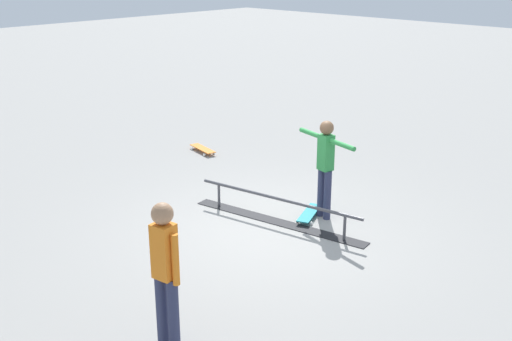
{
  "coord_description": "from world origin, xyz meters",
  "views": [
    {
      "loc": [
        -5.94,
        6.55,
        4.04
      ],
      "look_at": [
        0.08,
        0.25,
        1.0
      ],
      "focal_mm": 43.62,
      "sensor_mm": 36.0,
      "label": 1
    }
  ],
  "objects_px": {
    "grind_rail": "(278,211)",
    "skateboard_main": "(309,213)",
    "loose_skateboard_orange": "(203,149)",
    "skater_main": "(325,162)",
    "bystander_orange_shirt": "(165,268)"
  },
  "relations": [
    {
      "from": "grind_rail",
      "to": "skateboard_main",
      "type": "relative_size",
      "value": 3.79
    },
    {
      "from": "grind_rail",
      "to": "loose_skateboard_orange",
      "type": "bearing_deg",
      "value": -33.85
    },
    {
      "from": "loose_skateboard_orange",
      "to": "grind_rail",
      "type": "bearing_deg",
      "value": -12.01
    },
    {
      "from": "loose_skateboard_orange",
      "to": "skater_main",
      "type": "bearing_deg",
      "value": -1.31
    },
    {
      "from": "skater_main",
      "to": "grind_rail",
      "type": "bearing_deg",
      "value": -107.7
    },
    {
      "from": "skater_main",
      "to": "skateboard_main",
      "type": "height_order",
      "value": "skater_main"
    },
    {
      "from": "bystander_orange_shirt",
      "to": "loose_skateboard_orange",
      "type": "xyz_separation_m",
      "value": [
        5.02,
        -4.95,
        -0.88
      ]
    },
    {
      "from": "grind_rail",
      "to": "loose_skateboard_orange",
      "type": "relative_size",
      "value": 3.75
    },
    {
      "from": "bystander_orange_shirt",
      "to": "loose_skateboard_orange",
      "type": "bearing_deg",
      "value": -53.01
    },
    {
      "from": "skater_main",
      "to": "bystander_orange_shirt",
      "type": "xyz_separation_m",
      "value": [
        -0.97,
        3.96,
        0.02
      ]
    },
    {
      "from": "skater_main",
      "to": "loose_skateboard_orange",
      "type": "distance_m",
      "value": 4.26
    },
    {
      "from": "bystander_orange_shirt",
      "to": "grind_rail",
      "type": "bearing_deg",
      "value": -75.91
    },
    {
      "from": "bystander_orange_shirt",
      "to": "skateboard_main",
      "type": "bearing_deg",
      "value": -81.92
    },
    {
      "from": "skater_main",
      "to": "skateboard_main",
      "type": "distance_m",
      "value": 0.89
    },
    {
      "from": "loose_skateboard_orange",
      "to": "skateboard_main",
      "type": "bearing_deg",
      "value": -4.19
    }
  ]
}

